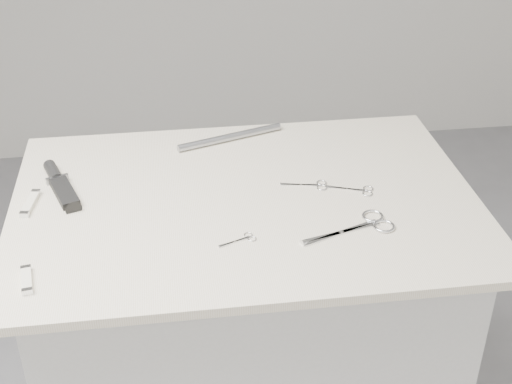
{
  "coord_description": "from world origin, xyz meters",
  "views": [
    {
      "loc": [
        -0.15,
        -1.29,
        1.74
      ],
      "look_at": [
        0.03,
        0.02,
        0.92
      ],
      "focal_mm": 50.0,
      "sensor_mm": 36.0,
      "label": 1
    }
  ],
  "objects": [
    {
      "name": "pocket_knife_b",
      "position": [
        -0.43,
        -0.23,
        0.92
      ],
      "size": [
        0.03,
        0.08,
        0.01
      ],
      "rotation": [
        0.0,
        0.0,
        1.74
      ],
      "color": "white",
      "rests_on": "display_board"
    },
    {
      "name": "plinth",
      "position": [
        0.0,
        0.0,
        0.45
      ],
      "size": [
        0.9,
        0.6,
        0.9
      ],
      "primitive_type": "cube",
      "color": "silver",
      "rests_on": "ground"
    },
    {
      "name": "metal_rail",
      "position": [
        -0.0,
        0.27,
        0.93
      ],
      "size": [
        0.27,
        0.1,
        0.02
      ],
      "primitive_type": "cylinder",
      "rotation": [
        0.0,
        1.57,
        0.32
      ],
      "color": "#95979D",
      "rests_on": "display_board"
    },
    {
      "name": "sheathed_knife",
      "position": [
        -0.4,
        0.11,
        0.93
      ],
      "size": [
        0.09,
        0.2,
        0.03
      ],
      "rotation": [
        0.0,
        0.0,
        1.91
      ],
      "color": "black",
      "rests_on": "display_board"
    },
    {
      "name": "display_board",
      "position": [
        0.0,
        0.0,
        0.91
      ],
      "size": [
        1.0,
        0.7,
        0.02
      ],
      "primitive_type": "cube",
      "color": "beige",
      "rests_on": "plinth"
    },
    {
      "name": "large_shears",
      "position": [
        0.23,
        -0.14,
        0.92
      ],
      "size": [
        0.2,
        0.11,
        0.01
      ],
      "rotation": [
        0.0,
        0.0,
        0.31
      ],
      "color": "silver",
      "rests_on": "display_board"
    },
    {
      "name": "embroidery_scissors_b",
      "position": [
        0.15,
        0.03,
        0.92
      ],
      "size": [
        0.1,
        0.05,
        0.0
      ],
      "rotation": [
        0.0,
        0.0,
        -0.18
      ],
      "color": "silver",
      "rests_on": "display_board"
    },
    {
      "name": "embroidery_scissors_a",
      "position": [
        0.25,
        -0.0,
        0.92
      ],
      "size": [
        0.1,
        0.06,
        0.0
      ],
      "rotation": [
        0.0,
        0.0,
        -0.35
      ],
      "color": "silver",
      "rests_on": "display_board"
    },
    {
      "name": "pocket_knife_a",
      "position": [
        -0.46,
        0.03,
        0.93
      ],
      "size": [
        0.04,
        0.1,
        0.01
      ],
      "rotation": [
        0.0,
        0.0,
        1.42
      ],
      "color": "white",
      "rests_on": "display_board"
    },
    {
      "name": "tiny_scissors",
      "position": [
        -0.03,
        -0.15,
        0.92
      ],
      "size": [
        0.08,
        0.05,
        0.0
      ],
      "rotation": [
        0.0,
        0.0,
        0.37
      ],
      "color": "silver",
      "rests_on": "display_board"
    }
  ]
}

